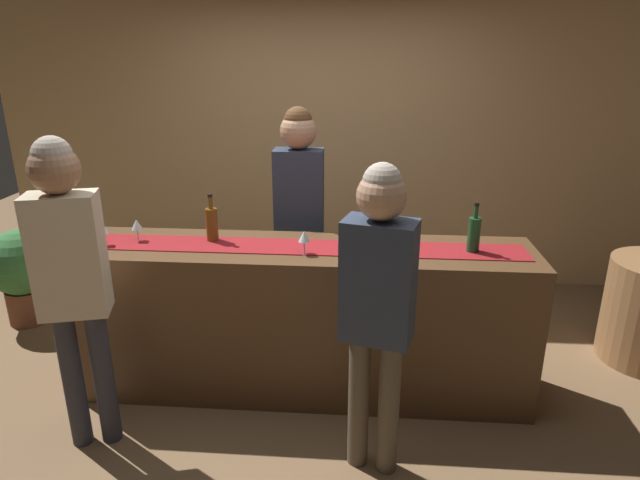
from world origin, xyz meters
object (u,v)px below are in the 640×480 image
(wine_glass_mid_counter, at_px, (137,225))
(wine_glass_far_end, at_px, (103,229))
(wine_glass_near_customer, at_px, (304,237))
(potted_plant_tall, at_px, (23,270))
(wine_bottle_amber, at_px, (212,224))
(bartender, at_px, (299,203))
(wine_bottle_green, at_px, (474,234))
(customer_browsing, at_px, (70,265))
(customer_sipping, at_px, (378,293))

(wine_glass_mid_counter, relative_size, wine_glass_far_end, 1.00)
(wine_glass_near_customer, bearing_deg, potted_plant_tall, 160.11)
(wine_bottle_amber, relative_size, potted_plant_tall, 0.39)
(wine_glass_mid_counter, bearing_deg, bartender, 30.04)
(wine_bottle_amber, height_order, wine_glass_far_end, wine_bottle_amber)
(wine_bottle_green, distance_m, customer_browsing, 2.22)
(wine_bottle_green, xyz_separation_m, customer_browsing, (-2.14, -0.63, -0.01))
(wine_glass_near_customer, xyz_separation_m, wine_glass_mid_counter, (-1.06, 0.14, 0.00))
(potted_plant_tall, bearing_deg, bartender, -4.06)
(wine_glass_near_customer, height_order, customer_sipping, customer_sipping)
(customer_sipping, distance_m, customer_browsing, 1.56)
(wine_glass_near_customer, relative_size, bartender, 0.08)
(wine_bottle_amber, relative_size, wine_glass_near_customer, 2.10)
(wine_glass_near_customer, relative_size, wine_glass_mid_counter, 1.00)
(wine_bottle_green, distance_m, wine_glass_far_end, 2.22)
(wine_glass_mid_counter, xyz_separation_m, potted_plant_tall, (-1.30, 0.71, -0.63))
(wine_glass_mid_counter, height_order, customer_sipping, customer_sipping)
(wine_bottle_amber, xyz_separation_m, customer_browsing, (-0.55, -0.70, -0.01))
(wine_glass_far_end, bearing_deg, wine_bottle_amber, 12.58)
(wine_glass_near_customer, distance_m, bartender, 0.70)
(wine_bottle_amber, bearing_deg, customer_sipping, -37.37)
(wine_bottle_amber, relative_size, customer_browsing, 0.17)
(wine_glass_near_customer, xyz_separation_m, potted_plant_tall, (-2.36, 0.85, -0.63))
(wine_glass_mid_counter, xyz_separation_m, wine_glass_far_end, (-0.17, -0.10, 0.00))
(customer_sipping, xyz_separation_m, customer_browsing, (-1.56, 0.07, 0.07))
(wine_glass_far_end, bearing_deg, bartender, 29.98)
(wine_glass_mid_counter, distance_m, customer_browsing, 0.66)
(bartender, bearing_deg, customer_browsing, 48.70)
(customer_browsing, bearing_deg, bartender, 34.53)
(wine_glass_far_end, distance_m, customer_sipping, 1.77)
(wine_glass_near_customer, height_order, wine_glass_mid_counter, same)
(wine_glass_near_customer, relative_size, customer_sipping, 0.09)
(wine_bottle_amber, xyz_separation_m, wine_glass_far_end, (-0.63, -0.14, -0.01))
(wine_bottle_green, xyz_separation_m, wine_glass_mid_counter, (-2.05, 0.03, -0.01))
(wine_bottle_green, xyz_separation_m, bartender, (-1.10, 0.58, 0.01))
(customer_sipping, relative_size, potted_plant_tall, 2.11)
(wine_glass_near_customer, distance_m, customer_sipping, 0.72)
(wine_glass_mid_counter, bearing_deg, customer_sipping, -26.28)
(bartender, bearing_deg, potted_plant_tall, -4.72)
(customer_sipping, bearing_deg, wine_bottle_green, 66.18)
(wine_glass_near_customer, xyz_separation_m, bartender, (-0.11, 0.69, 0.01))
(wine_bottle_amber, height_order, bartender, bartender)
(potted_plant_tall, bearing_deg, wine_bottle_amber, -20.67)
(wine_bottle_amber, distance_m, wine_glass_far_end, 0.65)
(bartender, xyz_separation_m, potted_plant_tall, (-2.25, 0.16, -0.65))
(wine_bottle_green, distance_m, wine_glass_mid_counter, 2.05)
(wine_bottle_green, distance_m, customer_sipping, 0.91)
(wine_glass_far_end, relative_size, customer_sipping, 0.09)
(wine_glass_mid_counter, xyz_separation_m, customer_sipping, (1.48, -0.73, -0.07))
(wine_glass_far_end, height_order, customer_sipping, customer_sipping)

